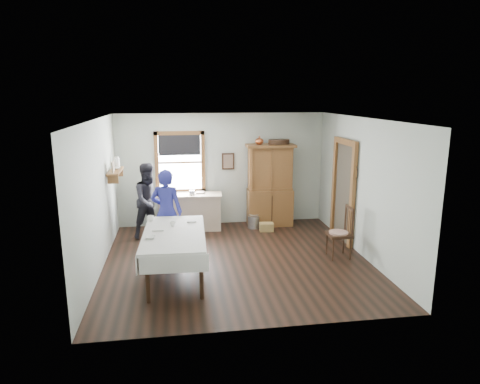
{
  "coord_description": "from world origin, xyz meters",
  "views": [
    {
      "loc": [
        -1.09,
        -7.68,
        3.14
      ],
      "look_at": [
        0.11,
        0.3,
        1.28
      ],
      "focal_mm": 32.0,
      "sensor_mm": 36.0,
      "label": 1
    }
  ],
  "objects_px": {
    "dining_table": "(175,255)",
    "wicker_basket": "(266,227)",
    "pail": "(254,222)",
    "figure_dark": "(150,203)",
    "china_hutch": "(270,185)",
    "woman_blue": "(167,215)",
    "work_counter": "(190,211)",
    "spindle_chair": "(339,232)"
  },
  "relations": [
    {
      "from": "dining_table",
      "to": "figure_dark",
      "type": "height_order",
      "value": "figure_dark"
    },
    {
      "from": "pail",
      "to": "figure_dark",
      "type": "xyz_separation_m",
      "value": [
        -2.39,
        -0.29,
        0.62
      ]
    },
    {
      "from": "pail",
      "to": "china_hutch",
      "type": "bearing_deg",
      "value": 23.86
    },
    {
      "from": "spindle_chair",
      "to": "wicker_basket",
      "type": "distance_m",
      "value": 2.15
    },
    {
      "from": "woman_blue",
      "to": "figure_dark",
      "type": "relative_size",
      "value": 1.03
    },
    {
      "from": "china_hutch",
      "to": "dining_table",
      "type": "distance_m",
      "value": 3.66
    },
    {
      "from": "work_counter",
      "to": "woman_blue",
      "type": "xyz_separation_m",
      "value": [
        -0.51,
        -1.53,
        0.37
      ]
    },
    {
      "from": "pail",
      "to": "figure_dark",
      "type": "distance_m",
      "value": 2.49
    },
    {
      "from": "china_hutch",
      "to": "spindle_chair",
      "type": "distance_m",
      "value": 2.51
    },
    {
      "from": "dining_table",
      "to": "wicker_basket",
      "type": "distance_m",
      "value": 3.15
    },
    {
      "from": "wicker_basket",
      "to": "china_hutch",
      "type": "bearing_deg",
      "value": 69.48
    },
    {
      "from": "china_hutch",
      "to": "dining_table",
      "type": "relative_size",
      "value": 0.96
    },
    {
      "from": "wicker_basket",
      "to": "woman_blue",
      "type": "bearing_deg",
      "value": -154.06
    },
    {
      "from": "spindle_chair",
      "to": "wicker_basket",
      "type": "bearing_deg",
      "value": 121.49
    },
    {
      "from": "pail",
      "to": "wicker_basket",
      "type": "xyz_separation_m",
      "value": [
        0.26,
        -0.29,
        -0.05
      ]
    },
    {
      "from": "china_hutch",
      "to": "figure_dark",
      "type": "distance_m",
      "value": 2.87
    },
    {
      "from": "dining_table",
      "to": "pail",
      "type": "relative_size",
      "value": 6.91
    },
    {
      "from": "figure_dark",
      "to": "spindle_chair",
      "type": "bearing_deg",
      "value": -55.09
    },
    {
      "from": "work_counter",
      "to": "dining_table",
      "type": "distance_m",
      "value": 2.75
    },
    {
      "from": "woman_blue",
      "to": "china_hutch",
      "type": "bearing_deg",
      "value": -132.44
    },
    {
      "from": "wicker_basket",
      "to": "figure_dark",
      "type": "xyz_separation_m",
      "value": [
        -2.65,
        -0.0,
        0.68
      ]
    },
    {
      "from": "dining_table",
      "to": "china_hutch",
      "type": "bearing_deg",
      "value": 50.35
    },
    {
      "from": "dining_table",
      "to": "wicker_basket",
      "type": "relative_size",
      "value": 6.33
    },
    {
      "from": "spindle_chair",
      "to": "pail",
      "type": "distance_m",
      "value": 2.51
    },
    {
      "from": "dining_table",
      "to": "figure_dark",
      "type": "distance_m",
      "value": 2.39
    },
    {
      "from": "wicker_basket",
      "to": "figure_dark",
      "type": "bearing_deg",
      "value": -179.97
    },
    {
      "from": "spindle_chair",
      "to": "woman_blue",
      "type": "relative_size",
      "value": 0.65
    },
    {
      "from": "woman_blue",
      "to": "figure_dark",
      "type": "bearing_deg",
      "value": -56.09
    },
    {
      "from": "dining_table",
      "to": "wicker_basket",
      "type": "height_order",
      "value": "dining_table"
    },
    {
      "from": "work_counter",
      "to": "figure_dark",
      "type": "bearing_deg",
      "value": -149.41
    },
    {
      "from": "figure_dark",
      "to": "pail",
      "type": "bearing_deg",
      "value": -21.95
    },
    {
      "from": "china_hutch",
      "to": "woman_blue",
      "type": "distance_m",
      "value": 2.91
    },
    {
      "from": "work_counter",
      "to": "wicker_basket",
      "type": "height_order",
      "value": "work_counter"
    },
    {
      "from": "pail",
      "to": "figure_dark",
      "type": "bearing_deg",
      "value": -173.14
    },
    {
      "from": "spindle_chair",
      "to": "figure_dark",
      "type": "bearing_deg",
      "value": 155.31
    },
    {
      "from": "pail",
      "to": "figure_dark",
      "type": "relative_size",
      "value": 0.19
    },
    {
      "from": "figure_dark",
      "to": "woman_blue",
      "type": "bearing_deg",
      "value": -99.57
    },
    {
      "from": "work_counter",
      "to": "spindle_chair",
      "type": "distance_m",
      "value": 3.6
    },
    {
      "from": "woman_blue",
      "to": "wicker_basket",
      "type": "bearing_deg",
      "value": -139.39
    },
    {
      "from": "spindle_chair",
      "to": "figure_dark",
      "type": "xyz_separation_m",
      "value": [
        -3.7,
        1.83,
        0.26
      ]
    },
    {
      "from": "dining_table",
      "to": "woman_blue",
      "type": "xyz_separation_m",
      "value": [
        -0.14,
        1.2,
        0.38
      ]
    },
    {
      "from": "dining_table",
      "to": "spindle_chair",
      "type": "distance_m",
      "value": 3.21
    }
  ]
}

